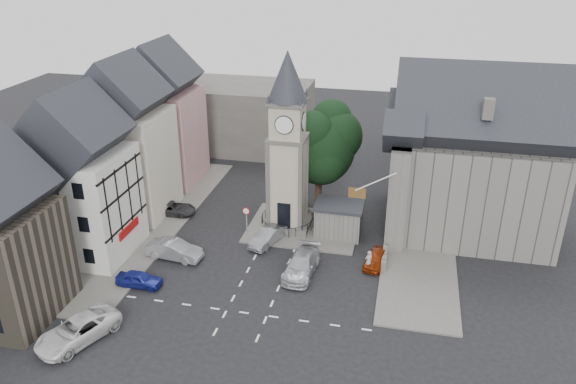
% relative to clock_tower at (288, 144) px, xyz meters
% --- Properties ---
extents(ground, '(120.00, 120.00, 0.00)m').
position_rel_clock_tower_xyz_m(ground, '(0.00, -7.99, -8.12)').
color(ground, black).
rests_on(ground, ground).
extents(pavement_west, '(6.00, 30.00, 0.14)m').
position_rel_clock_tower_xyz_m(pavement_west, '(-12.50, -1.99, -8.05)').
color(pavement_west, '#595651').
rests_on(pavement_west, ground).
extents(pavement_east, '(6.00, 26.00, 0.14)m').
position_rel_clock_tower_xyz_m(pavement_east, '(12.00, 0.01, -8.05)').
color(pavement_east, '#595651').
rests_on(pavement_east, ground).
extents(central_island, '(10.00, 8.00, 0.16)m').
position_rel_clock_tower_xyz_m(central_island, '(1.50, 0.01, -8.04)').
color(central_island, '#595651').
rests_on(central_island, ground).
extents(road_markings, '(20.00, 8.00, 0.01)m').
position_rel_clock_tower_xyz_m(road_markings, '(0.00, -13.49, -8.12)').
color(road_markings, silver).
rests_on(road_markings, ground).
extents(clock_tower, '(4.86, 4.86, 16.25)m').
position_rel_clock_tower_xyz_m(clock_tower, '(0.00, 0.00, 0.00)').
color(clock_tower, '#4C4944').
rests_on(clock_tower, ground).
extents(stone_shelter, '(4.30, 3.30, 3.08)m').
position_rel_clock_tower_xyz_m(stone_shelter, '(4.80, -0.49, -6.57)').
color(stone_shelter, slate).
rests_on(stone_shelter, ground).
extents(town_tree, '(7.20, 7.20, 10.80)m').
position_rel_clock_tower_xyz_m(town_tree, '(2.00, 5.01, -1.15)').
color(town_tree, black).
rests_on(town_tree, ground).
extents(warning_sign_post, '(0.70, 0.19, 2.85)m').
position_rel_clock_tower_xyz_m(warning_sign_post, '(-3.20, -2.56, -6.09)').
color(warning_sign_post, black).
rests_on(warning_sign_post, ground).
extents(terrace_pink, '(8.10, 7.60, 12.80)m').
position_rel_clock_tower_xyz_m(terrace_pink, '(-15.50, 8.01, -1.54)').
color(terrace_pink, tan).
rests_on(terrace_pink, ground).
extents(terrace_cream, '(8.10, 7.60, 12.80)m').
position_rel_clock_tower_xyz_m(terrace_cream, '(-15.50, 0.01, -1.54)').
color(terrace_cream, beige).
rests_on(terrace_cream, ground).
extents(terrace_tudor, '(8.10, 7.60, 12.00)m').
position_rel_clock_tower_xyz_m(terrace_tudor, '(-15.50, -7.99, -1.93)').
color(terrace_tudor, silver).
rests_on(terrace_tudor, ground).
extents(backdrop_west, '(20.00, 10.00, 8.00)m').
position_rel_clock_tower_xyz_m(backdrop_west, '(-12.00, 20.01, -4.12)').
color(backdrop_west, '#4C4944').
rests_on(backdrop_west, ground).
extents(east_building, '(14.40, 11.40, 12.60)m').
position_rel_clock_tower_xyz_m(east_building, '(15.59, 3.01, -1.86)').
color(east_building, slate).
rests_on(east_building, ground).
extents(east_boundary_wall, '(0.40, 16.00, 0.90)m').
position_rel_clock_tower_xyz_m(east_boundary_wall, '(9.20, 2.01, -7.67)').
color(east_boundary_wall, slate).
rests_on(east_boundary_wall, ground).
extents(flagpole, '(3.68, 0.10, 2.74)m').
position_rel_clock_tower_xyz_m(flagpole, '(8.00, -3.99, -1.12)').
color(flagpole, white).
rests_on(flagpole, ground).
extents(car_west_blue, '(3.61, 1.53, 1.22)m').
position_rel_clock_tower_xyz_m(car_west_blue, '(-9.04, -11.99, -7.51)').
color(car_west_blue, navy).
rests_on(car_west_blue, ground).
extents(car_west_silver, '(4.93, 2.15, 1.57)m').
position_rel_clock_tower_xyz_m(car_west_silver, '(-8.02, -7.53, -7.33)').
color(car_west_silver, '#94979B').
rests_on(car_west_silver, ground).
extents(car_west_grey, '(4.64, 2.27, 1.27)m').
position_rel_clock_tower_xyz_m(car_west_grey, '(-11.50, 0.01, -7.49)').
color(car_west_grey, '#313134').
rests_on(car_west_grey, ground).
extents(car_island_silver, '(2.78, 4.49, 1.40)m').
position_rel_clock_tower_xyz_m(car_island_silver, '(-1.00, -3.49, -7.42)').
color(car_island_silver, gray).
rests_on(car_island_silver, ground).
extents(car_island_east, '(2.59, 5.54, 1.56)m').
position_rel_clock_tower_xyz_m(car_island_east, '(2.81, -7.49, -7.34)').
color(car_island_east, '#B3B6BB').
rests_on(car_island_east, ground).
extents(car_east_red, '(2.07, 3.80, 1.23)m').
position_rel_clock_tower_xyz_m(car_east_red, '(8.50, -4.99, -7.51)').
color(car_east_red, maroon).
rests_on(car_east_red, ground).
extents(van_sw_white, '(4.74, 6.30, 1.59)m').
position_rel_clock_tower_xyz_m(van_sw_white, '(-10.12, -18.76, -7.33)').
color(van_sw_white, silver).
rests_on(van_sw_white, ground).
extents(pedestrian, '(0.80, 0.77, 1.85)m').
position_rel_clock_tower_xyz_m(pedestrian, '(8.00, -5.99, -7.20)').
color(pedestrian, '#B4A295').
rests_on(pedestrian, ground).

